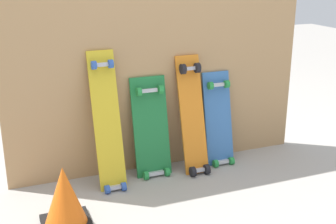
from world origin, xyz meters
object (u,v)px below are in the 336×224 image
skateboard_blue (219,123)px  skateboard_yellow (108,127)px  skateboard_orange (193,120)px  traffic_cone (65,198)px  skateboard_green (151,132)px

skateboard_blue → skateboard_yellow: bearing=-176.6°
skateboard_orange → traffic_cone: 1.03m
skateboard_blue → skateboard_orange: bearing=-169.3°
skateboard_orange → traffic_cone: (-0.93, -0.41, -0.18)m
skateboard_blue → traffic_cone: skateboard_blue is taller
skateboard_orange → skateboard_blue: (0.22, 0.04, -0.07)m
skateboard_blue → traffic_cone: size_ratio=2.06×
skateboard_yellow → skateboard_green: (0.30, 0.05, -0.10)m
skateboard_blue → traffic_cone: 1.24m
skateboard_green → skateboard_orange: (0.28, -0.04, 0.06)m
skateboard_yellow → traffic_cone: 0.57m
skateboard_yellow → skateboard_green: skateboard_yellow is taller
skateboard_orange → skateboard_blue: size_ratio=1.18×
skateboard_yellow → skateboard_green: size_ratio=1.27×
traffic_cone → skateboard_blue: bearing=21.6°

